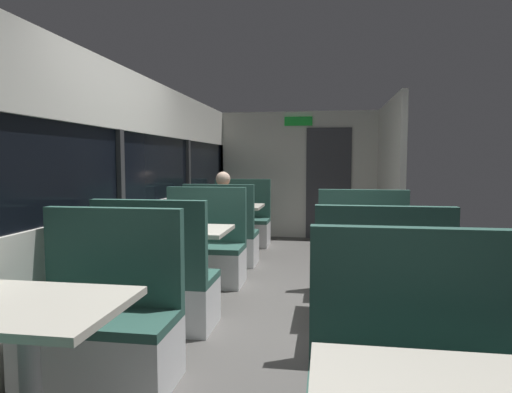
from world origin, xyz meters
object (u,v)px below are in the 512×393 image
(coffee_cup_primary, at_px, (225,203))
(bench_far_window_facing_entry, at_px, (241,225))
(dining_table_far_window, at_px, (232,212))
(dining_table_rear_aisle, at_px, (371,248))
(bench_near_window_facing_entry, at_px, (103,331))
(bench_far_window_facing_end, at_px, (222,240))
(dining_table_near_window, at_px, (28,324))
(dining_table_mid_window, at_px, (183,238))
(bench_mid_window_facing_entry, at_px, (203,255))
(bench_rear_aisle_facing_entry, at_px, (363,264))
(bench_rear_aisle_facing_end, at_px, (380,308))
(seated_passenger, at_px, (223,224))
(coffee_cup_secondary, at_px, (353,230))
(bench_mid_window_facing_end, at_px, (158,289))

(coffee_cup_primary, bearing_deg, bench_far_window_facing_entry, 83.98)
(dining_table_far_window, relative_size, bench_far_window_facing_entry, 0.82)
(bench_far_window_facing_entry, xyz_separation_m, dining_table_rear_aisle, (1.79, -3.23, 0.31))
(bench_near_window_facing_entry, bearing_deg, bench_far_window_facing_end, 90.00)
(dining_table_near_window, relative_size, dining_table_rear_aisle, 1.00)
(bench_near_window_facing_entry, xyz_separation_m, coffee_cup_primary, (-0.08, 3.86, 0.46))
(dining_table_near_window, relative_size, dining_table_mid_window, 1.00)
(dining_table_far_window, height_order, bench_far_window_facing_entry, bench_far_window_facing_entry)
(bench_near_window_facing_entry, height_order, bench_mid_window_facing_entry, same)
(dining_table_mid_window, relative_size, dining_table_far_window, 1.00)
(bench_far_window_facing_end, xyz_separation_m, dining_table_rear_aisle, (1.79, -1.83, 0.31))
(bench_rear_aisle_facing_entry, bearing_deg, bench_mid_window_facing_entry, 173.62)
(bench_far_window_facing_entry, bearing_deg, dining_table_near_window, -90.00)
(bench_far_window_facing_entry, xyz_separation_m, bench_rear_aisle_facing_entry, (1.79, -2.53, 0.00))
(bench_rear_aisle_facing_end, distance_m, coffee_cup_primary, 3.67)
(bench_near_window_facing_entry, height_order, bench_far_window_facing_end, same)
(dining_table_rear_aisle, height_order, coffee_cup_primary, coffee_cup_primary)
(bench_far_window_facing_entry, height_order, seated_passenger, seated_passenger)
(dining_table_far_window, xyz_separation_m, coffee_cup_primary, (-0.08, -0.10, 0.15))
(bench_far_window_facing_end, bearing_deg, coffee_cup_primary, 98.12)
(bench_mid_window_facing_entry, height_order, seated_passenger, seated_passenger)
(bench_rear_aisle_facing_entry, xyz_separation_m, coffee_cup_secondary, (-0.15, -0.63, 0.46))
(bench_rear_aisle_facing_entry, bearing_deg, bench_far_window_facing_end, 147.68)
(bench_mid_window_facing_entry, bearing_deg, dining_table_rear_aisle, -26.68)
(dining_table_near_window, height_order, bench_mid_window_facing_entry, bench_mid_window_facing_entry)
(coffee_cup_primary, bearing_deg, dining_table_rear_aisle, -52.31)
(bench_mid_window_facing_entry, relative_size, coffee_cup_secondary, 12.22)
(bench_near_window_facing_entry, height_order, bench_rear_aisle_facing_end, same)
(bench_far_window_facing_end, xyz_separation_m, bench_far_window_facing_entry, (0.00, 1.40, 0.00))
(bench_far_window_facing_entry, bearing_deg, bench_near_window_facing_entry, -90.00)
(bench_far_window_facing_entry, height_order, bench_rear_aisle_facing_end, same)
(bench_near_window_facing_entry, xyz_separation_m, bench_far_window_facing_entry, (0.00, 4.66, 0.00))
(bench_far_window_facing_end, bearing_deg, bench_far_window_facing_entry, 90.00)
(dining_table_mid_window, height_order, bench_mid_window_facing_end, bench_mid_window_facing_end)
(dining_table_near_window, bearing_deg, bench_rear_aisle_facing_entry, 57.69)
(bench_mid_window_facing_end, distance_m, seated_passenger, 2.41)
(bench_rear_aisle_facing_entry, distance_m, coffee_cup_secondary, 0.79)
(seated_passenger, bearing_deg, coffee_cup_primary, 99.23)
(dining_table_mid_window, distance_m, bench_rear_aisle_facing_end, 2.03)
(dining_table_far_window, xyz_separation_m, bench_rear_aisle_facing_entry, (1.79, -1.83, -0.31))
(bench_mid_window_facing_end, distance_m, coffee_cup_secondary, 1.80)
(dining_table_mid_window, distance_m, bench_rear_aisle_facing_entry, 1.88)
(bench_far_window_facing_end, xyz_separation_m, bench_rear_aisle_facing_end, (1.79, -2.53, 0.00))
(dining_table_near_window, xyz_separation_m, seated_passenger, (0.00, 4.04, -0.10))
(dining_table_near_window, bearing_deg, bench_far_window_facing_entry, 90.00)
(bench_near_window_facing_entry, xyz_separation_m, bench_far_window_facing_end, (0.00, 3.26, 0.00))
(coffee_cup_secondary, bearing_deg, dining_table_mid_window, 175.51)
(bench_mid_window_facing_end, height_order, seated_passenger, seated_passenger)
(bench_near_window_facing_entry, bearing_deg, dining_table_far_window, 90.00)
(dining_table_mid_window, bearing_deg, dining_table_rear_aisle, -6.38)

